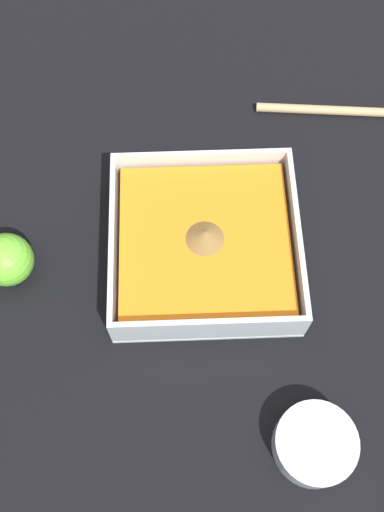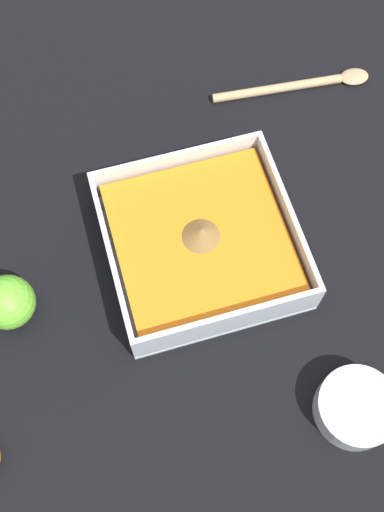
{
  "view_description": "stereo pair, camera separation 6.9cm",
  "coord_description": "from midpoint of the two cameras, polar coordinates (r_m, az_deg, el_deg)",
  "views": [
    {
      "loc": [
        -0.01,
        -0.26,
        0.66
      ],
      "look_at": [
        -0.0,
        0.02,
        0.03
      ],
      "focal_mm": 42.0,
      "sensor_mm": 36.0,
      "label": 1
    },
    {
      "loc": [
        -0.08,
        -0.25,
        0.66
      ],
      "look_at": [
        -0.0,
        0.02,
        0.03
      ],
      "focal_mm": 42.0,
      "sensor_mm": 36.0,
      "label": 2
    }
  ],
  "objects": [
    {
      "name": "spice_bowl",
      "position": [
        0.67,
        14.63,
        -17.32
      ],
      "size": [
        0.09,
        0.09,
        0.03
      ],
      "color": "silver",
      "rests_on": "ground_plane"
    },
    {
      "name": "square_dish",
      "position": [
        0.7,
        4.0,
        0.69
      ],
      "size": [
        0.22,
        0.22,
        0.06
      ],
      "color": "silver",
      "rests_on": "ground_plane"
    },
    {
      "name": "wooden_spoon",
      "position": [
        0.86,
        16.95,
        12.84
      ],
      "size": [
        0.22,
        0.04,
        0.01
      ],
      "rotation": [
        0.0,
        0.0,
        6.2
      ],
      "color": "tan",
      "rests_on": "ground_plane"
    },
    {
      "name": "ground_plane",
      "position": [
        0.71,
        2.93,
        -2.55
      ],
      "size": [
        4.0,
        4.0,
        0.0
      ],
      "primitive_type": "plane",
      "color": "black"
    }
  ]
}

